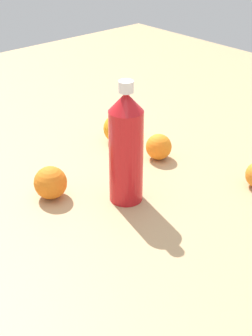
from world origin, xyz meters
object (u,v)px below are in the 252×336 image
orange_2 (159,147)px  orange_3 (118,128)px  water_bottle (126,147)px  orange_0 (50,183)px

orange_2 → orange_3: orange_3 is taller
water_bottle → orange_3: 0.31m
orange_2 → orange_0: bearing=-5.4°
water_bottle → orange_3: (-0.18, -0.23, -0.09)m
water_bottle → orange_2: (-0.19, -0.09, -0.10)m
water_bottle → orange_2: bearing=-49.7°
orange_3 → orange_2: bearing=96.1°
water_bottle → orange_0: bearing=61.9°
orange_0 → orange_3: 0.32m
water_bottle → orange_0: size_ratio=3.70×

